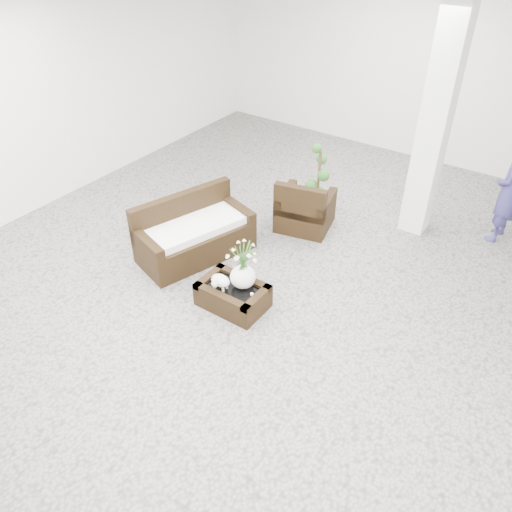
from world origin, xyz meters
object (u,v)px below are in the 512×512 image
Objects in this scene: coffee_table at (233,296)px; topiary at (318,186)px; armchair at (306,202)px; loveseat at (195,229)px.

coffee_table is 0.65× the size of topiary.
armchair is 0.52× the size of loveseat.
loveseat is at bearing 152.07° from coffee_table.
topiary reaches higher than loveseat.
loveseat reaches higher than armchair.
coffee_table is at bearing 82.92° from armchair.
loveseat is at bearing -118.94° from topiary.
topiary is at bearing 93.15° from coffee_table.
armchair is (-0.23, 2.30, 0.29)m from coffee_table.
topiary is at bearing -125.93° from armchair.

